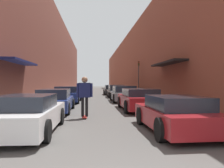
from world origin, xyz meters
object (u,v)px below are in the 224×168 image
Objects in this scene: parked_car_right_2 at (124,94)px; skateboarder at (85,93)px; parked_car_right_3 at (116,91)px; parked_car_left_1 at (55,101)px; parked_car_right_4 at (112,90)px; parked_car_left_0 at (28,114)px; parked_car_left_2 at (68,95)px; traffic_light at (139,75)px; parked_car_right_0 at (175,114)px; parked_car_right_1 at (139,99)px; parked_car_left_3 at (71,92)px.

skateboarder reaches higher than parked_car_right_2.
parked_car_left_1 is at bearing -111.98° from parked_car_right_3.
parked_car_right_4 is at bearing 90.23° from parked_car_right_3.
parked_car_left_1 is (-0.00, 5.00, 0.01)m from parked_car_left_0.
parked_car_right_3 reaches higher than parked_car_right_2.
parked_car_left_0 is at bearing -105.67° from parked_car_right_3.
skateboarder reaches higher than parked_car_left_0.
parked_car_right_3 is (4.57, 5.62, 0.01)m from parked_car_left_2.
parked_car_right_0 is at bearing -98.09° from traffic_light.
parked_car_right_3 reaches higher than parked_car_right_4.
parked_car_left_0 is 2.28× the size of skateboarder.
skateboarder is (-3.04, -2.63, 0.53)m from parked_car_right_1.
parked_car_left_3 is 0.89× the size of parked_car_right_1.
parked_car_right_0 is 22.04m from parked_car_right_4.
parked_car_right_2 reaches higher than parked_car_left_0.
parked_car_right_3 is at bearing 90.64° from parked_car_right_2.
parked_car_right_2 is 10.67m from parked_car_right_4.
parked_car_right_0 is (4.72, -5.27, -0.02)m from parked_car_left_1.
parked_car_right_4 is (4.58, 21.77, 0.03)m from parked_car_left_0.
parked_car_left_3 is 0.88× the size of parked_car_right_2.
parked_car_left_1 is 2.91m from skateboarder.
parked_car_left_0 is 12.04m from parked_car_right_2.
parked_car_right_3 is 0.91× the size of parked_car_right_4.
parked_car_left_3 is 11.68m from parked_car_right_1.
parked_car_left_3 is at bearing 106.83° from parked_car_right_0.
parked_car_left_1 is 13.56m from traffic_light.
parked_car_right_1 reaches higher than parked_car_left_0.
parked_car_right_0 is 5.60m from parked_car_right_1.
parked_car_right_3 is (-0.12, 16.67, 0.07)m from parked_car_right_0.
skateboarder is (1.66, -8.07, 0.52)m from parked_car_left_2.
parked_car_right_4 is at bearing 81.39° from skateboarder.
parked_car_right_1 is 5.78m from parked_car_right_2.
parked_car_left_2 is (0.03, 10.77, 0.04)m from parked_car_left_0.
parked_car_right_4 is (4.55, 11.00, -0.01)m from parked_car_left_2.
parked_car_left_0 is 1.11× the size of traffic_light.
parked_car_right_4 is (4.76, 5.84, 0.02)m from parked_car_left_3.
parked_car_left_3 is 16.92m from parked_car_right_0.
parked_car_right_2 is 8.93m from skateboarder.
skateboarder is (-3.03, 2.97, 0.57)m from parked_car_right_0.
parked_car_right_0 is at bearing -48.16° from parked_car_left_1.
parked_car_left_3 is 6.83m from parked_car_right_2.
parked_car_left_2 is 2.42× the size of skateboarder.
parked_car_right_3 reaches higher than parked_car_left_2.
parked_car_right_2 reaches higher than parked_car_left_2.
parked_car_left_3 is (-0.18, 15.93, 0.00)m from parked_car_left_0.
parked_car_left_2 reaches higher than parked_car_right_0.
traffic_light is (7.09, 11.42, 1.85)m from parked_car_left_1.
parked_car_left_2 is 1.14× the size of parked_car_right_3.
parked_car_left_3 is at bearing -129.18° from parked_car_right_4.
parked_car_right_2 is at bearing 52.65° from parked_car_left_1.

